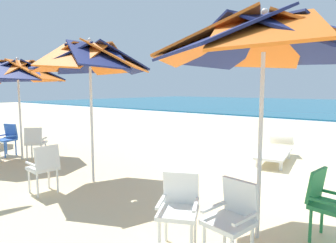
{
  "coord_description": "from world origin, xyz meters",
  "views": [
    {
      "loc": [
        1.39,
        -6.25,
        1.83
      ],
      "look_at": [
        -3.33,
        -0.43,
        1.0
      ],
      "focal_mm": 31.61,
      "sensor_mm": 36.0,
      "label": 1
    }
  ],
  "objects_px": {
    "plastic_chair_1": "(179,206)",
    "plastic_chair_6": "(7,138)",
    "plastic_chair_0": "(327,201)",
    "plastic_chair_4": "(35,141)",
    "beach_umbrella_0": "(264,40)",
    "beach_umbrella_1": "(90,59)",
    "beach_umbrella_2": "(18,72)",
    "sun_lounger_1": "(276,150)",
    "plastic_chair_3": "(44,166)",
    "plastic_chair_2": "(232,216)"
  },
  "relations": [
    {
      "from": "beach_umbrella_1",
      "to": "sun_lounger_1",
      "type": "distance_m",
      "value": 5.0
    },
    {
      "from": "plastic_chair_0",
      "to": "plastic_chair_4",
      "type": "height_order",
      "value": "same"
    },
    {
      "from": "plastic_chair_6",
      "to": "beach_umbrella_0",
      "type": "bearing_deg",
      "value": -0.3
    },
    {
      "from": "plastic_chair_0",
      "to": "plastic_chair_6",
      "type": "bearing_deg",
      "value": -177.04
    },
    {
      "from": "beach_umbrella_2",
      "to": "plastic_chair_6",
      "type": "distance_m",
      "value": 1.9
    },
    {
      "from": "plastic_chair_0",
      "to": "plastic_chair_4",
      "type": "bearing_deg",
      "value": -178.19
    },
    {
      "from": "sun_lounger_1",
      "to": "plastic_chair_1",
      "type": "bearing_deg",
      "value": -83.42
    },
    {
      "from": "plastic_chair_2",
      "to": "plastic_chair_1",
      "type": "bearing_deg",
      "value": -166.89
    },
    {
      "from": "plastic_chair_1",
      "to": "plastic_chair_3",
      "type": "distance_m",
      "value": 2.89
    },
    {
      "from": "beach_umbrella_2",
      "to": "plastic_chair_4",
      "type": "height_order",
      "value": "beach_umbrella_2"
    },
    {
      "from": "plastic_chair_6",
      "to": "plastic_chair_1",
      "type": "bearing_deg",
      "value": -7.17
    },
    {
      "from": "beach_umbrella_0",
      "to": "plastic_chair_6",
      "type": "bearing_deg",
      "value": 179.7
    },
    {
      "from": "plastic_chair_2",
      "to": "beach_umbrella_1",
      "type": "xyz_separation_m",
      "value": [
        -3.38,
        0.74,
        1.9
      ]
    },
    {
      "from": "plastic_chair_0",
      "to": "plastic_chair_1",
      "type": "relative_size",
      "value": 1.0
    },
    {
      "from": "beach_umbrella_2",
      "to": "sun_lounger_1",
      "type": "bearing_deg",
      "value": 36.81
    },
    {
      "from": "plastic_chair_2",
      "to": "sun_lounger_1",
      "type": "height_order",
      "value": "plastic_chair_2"
    },
    {
      "from": "plastic_chair_1",
      "to": "plastic_chair_6",
      "type": "relative_size",
      "value": 1.0
    },
    {
      "from": "beach_umbrella_0",
      "to": "plastic_chair_4",
      "type": "bearing_deg",
      "value": 177.78
    },
    {
      "from": "beach_umbrella_0",
      "to": "plastic_chair_1",
      "type": "relative_size",
      "value": 3.17
    },
    {
      "from": "beach_umbrella_1",
      "to": "plastic_chair_4",
      "type": "xyz_separation_m",
      "value": [
        -2.57,
        0.14,
        -1.9
      ]
    },
    {
      "from": "plastic_chair_4",
      "to": "sun_lounger_1",
      "type": "xyz_separation_m",
      "value": [
        4.79,
        3.81,
        -0.22
      ]
    },
    {
      "from": "beach_umbrella_2",
      "to": "plastic_chair_4",
      "type": "distance_m",
      "value": 1.83
    },
    {
      "from": "plastic_chair_4",
      "to": "plastic_chair_6",
      "type": "bearing_deg",
      "value": -170.57
    },
    {
      "from": "plastic_chair_1",
      "to": "plastic_chair_4",
      "type": "height_order",
      "value": "same"
    },
    {
      "from": "plastic_chair_2",
      "to": "plastic_chair_3",
      "type": "distance_m",
      "value": 3.49
    },
    {
      "from": "plastic_chair_2",
      "to": "beach_umbrella_0",
      "type": "bearing_deg",
      "value": 88.13
    },
    {
      "from": "plastic_chair_0",
      "to": "plastic_chair_2",
      "type": "height_order",
      "value": "same"
    },
    {
      "from": "plastic_chair_1",
      "to": "sun_lounger_1",
      "type": "xyz_separation_m",
      "value": [
        -0.56,
        4.82,
        -0.22
      ]
    },
    {
      "from": "beach_umbrella_1",
      "to": "sun_lounger_1",
      "type": "xyz_separation_m",
      "value": [
        2.23,
        3.94,
        -2.11
      ]
    },
    {
      "from": "plastic_chair_0",
      "to": "beach_umbrella_0",
      "type": "bearing_deg",
      "value": -146.54
    },
    {
      "from": "beach_umbrella_0",
      "to": "plastic_chair_0",
      "type": "distance_m",
      "value": 2.05
    },
    {
      "from": "beach_umbrella_1",
      "to": "plastic_chair_3",
      "type": "distance_m",
      "value": 2.12
    },
    {
      "from": "plastic_chair_3",
      "to": "sun_lounger_1",
      "type": "relative_size",
      "value": 0.39
    },
    {
      "from": "plastic_chair_6",
      "to": "plastic_chair_2",
      "type": "bearing_deg",
      "value": -5.45
    },
    {
      "from": "beach_umbrella_0",
      "to": "beach_umbrella_1",
      "type": "distance_m",
      "value": 3.41
    },
    {
      "from": "beach_umbrella_0",
      "to": "beach_umbrella_1",
      "type": "bearing_deg",
      "value": 178.43
    },
    {
      "from": "beach_umbrella_0",
      "to": "beach_umbrella_1",
      "type": "xyz_separation_m",
      "value": [
        -3.41,
        0.09,
        0.01
      ]
    },
    {
      "from": "plastic_chair_4",
      "to": "plastic_chair_6",
      "type": "height_order",
      "value": "same"
    },
    {
      "from": "plastic_chair_2",
      "to": "plastic_chair_4",
      "type": "xyz_separation_m",
      "value": [
        -5.95,
        0.87,
        0.0
      ]
    },
    {
      "from": "beach_umbrella_2",
      "to": "plastic_chair_4",
      "type": "bearing_deg",
      "value": 15.55
    },
    {
      "from": "plastic_chair_3",
      "to": "plastic_chair_4",
      "type": "height_order",
      "value": "same"
    },
    {
      "from": "plastic_chair_0",
      "to": "sun_lounger_1",
      "type": "height_order",
      "value": "plastic_chair_0"
    },
    {
      "from": "beach_umbrella_0",
      "to": "plastic_chair_0",
      "type": "xyz_separation_m",
      "value": [
        0.67,
        0.44,
        -1.89
      ]
    },
    {
      "from": "plastic_chair_1",
      "to": "beach_umbrella_2",
      "type": "xyz_separation_m",
      "value": [
        -5.82,
        0.89,
        1.76
      ]
    },
    {
      "from": "beach_umbrella_0",
      "to": "plastic_chair_3",
      "type": "xyz_separation_m",
      "value": [
        -3.51,
        -0.85,
        -1.89
      ]
    },
    {
      "from": "plastic_chair_1",
      "to": "plastic_chair_2",
      "type": "relative_size",
      "value": 1.0
    },
    {
      "from": "plastic_chair_3",
      "to": "beach_umbrella_2",
      "type": "height_order",
      "value": "beach_umbrella_2"
    },
    {
      "from": "plastic_chair_3",
      "to": "plastic_chair_0",
      "type": "bearing_deg",
      "value": 17.19
    },
    {
      "from": "sun_lounger_1",
      "to": "plastic_chair_0",
      "type": "bearing_deg",
      "value": -62.81
    },
    {
      "from": "beach_umbrella_0",
      "to": "plastic_chair_3",
      "type": "height_order",
      "value": "beach_umbrella_0"
    }
  ]
}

